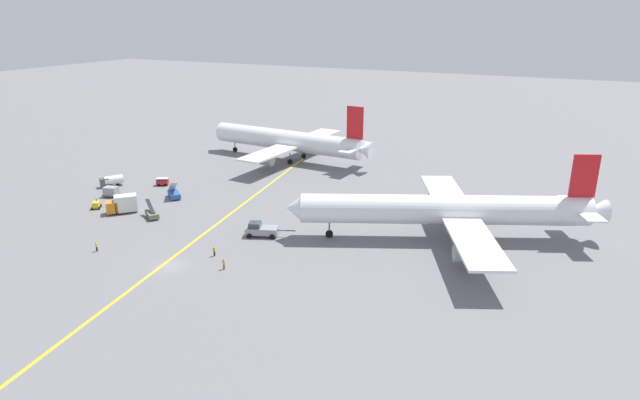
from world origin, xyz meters
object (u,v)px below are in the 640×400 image
Objects in this scene: gse_container_dolly_flat at (111,191)px; gse_baggage_cart_near_cluster at (162,182)px; pushback_tug at (261,230)px; ground_crew_marshaller_foreground at (97,247)px; airliner_at_gate_left at (288,141)px; airliner_being_pushed at (447,210)px; ground_crew_ramp_agent_by_cones at (224,264)px; gse_belt_loader_portside at (152,214)px; gse_catering_truck_tall at (122,204)px; gse_fuel_bowser_stubby at (111,181)px; ground_crew_wing_walker_right at (214,251)px; gse_stair_truck_yellow at (174,193)px; gse_gpu_cart_small at (96,205)px.

gse_baggage_cart_near_cluster is at bearing 67.90° from gse_container_dolly_flat.
ground_crew_marshaller_foreground is (-21.13, -17.41, -0.38)m from pushback_tug.
airliner_at_gate_left reaches higher than gse_container_dolly_flat.
ground_crew_ramp_agent_by_cones is (-27.93, -26.61, -4.41)m from airliner_being_pushed.
pushback_tug reaches higher than ground_crew_marshaller_foreground.
gse_catering_truck_tall is at bearing -177.96° from gse_belt_loader_portside.
gse_catering_truck_tall reaches higher than gse_fuel_bowser_stubby.
ground_crew_marshaller_foreground is at bearing -159.56° from ground_crew_wing_walker_right.
airliner_at_gate_left is 8.43× the size of gse_catering_truck_tall.
gse_catering_truck_tall is at bearing -176.82° from pushback_tug.
gse_stair_truck_yellow is 0.81× the size of gse_catering_truck_tall.
ground_crew_marshaller_foreground is at bearing -90.25° from airliner_at_gate_left.
gse_belt_loader_portside is 2.89× the size of ground_crew_wing_walker_right.
gse_gpu_cart_small is at bearing -167.37° from airliner_being_pushed.
gse_catering_truck_tall is 18.15m from gse_baggage_cart_near_cluster.
airliner_at_gate_left reaches higher than ground_crew_ramp_agent_by_cones.
airliner_being_pushed is 55.42m from gse_belt_loader_portside.
ground_crew_ramp_agent_by_cones reaches higher than ground_crew_wing_walker_right.
gse_gpu_cart_small is at bearing 166.82° from ground_crew_wing_walker_right.
gse_container_dolly_flat is 2.28× the size of ground_crew_marshaller_foreground.
airliner_being_pushed reaches higher than gse_baggage_cart_near_cluster.
gse_fuel_bowser_stubby is (-5.51, 5.46, 0.16)m from gse_container_dolly_flat.
gse_container_dolly_flat is at bearing 146.46° from gse_catering_truck_tall.
gse_baggage_cart_near_cluster is 1.90× the size of ground_crew_wing_walker_right.
gse_stair_truck_yellow reaches higher than gse_baggage_cart_near_cluster.
gse_baggage_cart_near_cluster is 47.90m from ground_crew_ramp_agent_by_cones.
airliner_being_pushed is 29.99× the size of ground_crew_ramp_agent_by_cones.
gse_stair_truck_yellow reaches higher than gse_gpu_cart_small.
gse_stair_truck_yellow is 1.00× the size of gse_belt_loader_portside.
gse_catering_truck_tall is at bearing 121.80° from ground_crew_marshaller_foreground.
ground_crew_wing_walker_right is (35.01, -8.20, 0.07)m from gse_gpu_cart_small.
gse_fuel_bowser_stubby is 37.06m from ground_crew_marshaller_foreground.
gse_container_dolly_flat is 0.76× the size of gse_belt_loader_portside.
pushback_tug is 1.49× the size of gse_catering_truck_tall.
ground_crew_ramp_agent_by_cones is at bearing -82.65° from pushback_tug.
gse_fuel_bowser_stubby is at bearing -177.95° from airliner_being_pushed.
gse_container_dolly_flat is at bearing -173.36° from airliner_being_pushed.
pushback_tug reaches higher than gse_baggage_cart_near_cluster.
gse_belt_loader_portside is at bearing -54.30° from gse_baggage_cart_near_cluster.
ground_crew_ramp_agent_by_cones is (32.64, -12.09, -0.85)m from gse_catering_truck_tall.
ground_crew_ramp_agent_by_cones is (25.43, -12.35, 0.08)m from gse_belt_loader_portside.
airliner_being_pushed is 62.40m from gse_catering_truck_tall.
gse_fuel_bowser_stubby is 25.13m from gse_belt_loader_portside.
gse_catering_truck_tall is 1.86× the size of gse_baggage_cart_near_cluster.
gse_stair_truck_yellow is at bearing -100.10° from airliner_at_gate_left.
gse_baggage_cart_near_cluster is 42.49m from ground_crew_wing_walker_right.
gse_stair_truck_yellow is 15.54m from gse_gpu_cart_small.
gse_stair_truck_yellow reaches higher than gse_belt_loader_portside.
pushback_tug is at bearing -156.68° from airliner_being_pushed.
airliner_being_pushed is 59.32m from ground_crew_marshaller_foreground.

